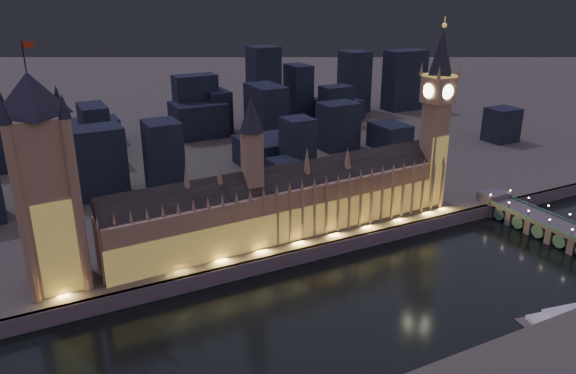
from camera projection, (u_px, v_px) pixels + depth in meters
name	position (u px, v px, depth m)	size (l,w,h in m)	color
ground_plane	(333.00, 303.00, 257.93)	(2000.00, 2000.00, 0.00)	black
north_bank	(111.00, 96.00, 689.20)	(2000.00, 960.00, 8.00)	#544543
embankment_wall	(292.00, 258.00, 290.64)	(2000.00, 2.50, 8.00)	#564746
palace_of_westminster	(286.00, 203.00, 303.18)	(202.00, 28.55, 78.00)	#977659
victoria_tower	(43.00, 173.00, 240.46)	(31.68, 31.68, 108.93)	#977659
elizabeth_tower	(437.00, 104.00, 331.29)	(18.00, 18.00, 112.33)	#977659
westminster_bridge	(558.00, 232.00, 316.08)	(17.71, 113.00, 15.90)	#564746
river_boat	(571.00, 315.00, 246.39)	(50.09, 19.96, 4.50)	#564746
city_backdrop	(218.00, 118.00, 469.22)	(499.80, 215.63, 72.46)	black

